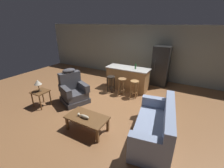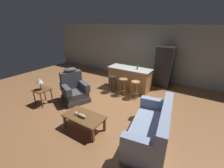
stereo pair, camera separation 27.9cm
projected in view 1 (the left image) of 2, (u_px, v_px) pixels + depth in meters
The scene contains 14 objects.
ground_plane at pixel (112, 102), 5.49m from camera, with size 12.00×12.00×0.00m.
back_wall at pixel (142, 52), 7.52m from camera, with size 12.00×0.05×2.60m.
coffee_table at pixel (87, 119), 3.92m from camera, with size 1.10×0.60×0.42m.
fish_figurine at pixel (84, 116), 3.84m from camera, with size 0.34×0.10×0.10m.
couch at pixel (156, 127), 3.65m from camera, with size 1.13×2.01×0.94m.
recliner_near_lamp at pixel (73, 91), 5.38m from camera, with size 1.11×1.11×1.20m.
end_table at pixel (41, 94), 5.05m from camera, with size 0.48×0.48×0.56m.
table_lamp at pixel (38, 83), 4.89m from camera, with size 0.24×0.24×0.41m.
kitchen_island at pixel (127, 78), 6.40m from camera, with size 1.80×0.70×0.95m.
bar_stool_left at pixel (111, 81), 6.10m from camera, with size 0.32×0.32×0.68m.
bar_stool_middle at pixel (122, 84), 5.87m from camera, with size 0.32×0.32×0.68m.
bar_stool_right at pixel (134, 86), 5.64m from camera, with size 0.32×0.32×0.68m.
refrigerator at pixel (161, 66), 6.72m from camera, with size 0.70×0.69×1.76m.
bottle_tall_green at pixel (136, 67), 6.01m from camera, with size 0.06×0.06×0.27m.
Camera 1 is at (2.35, -4.21, 2.70)m, focal length 24.00 mm.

